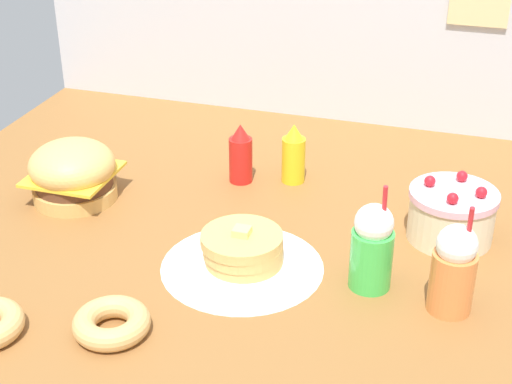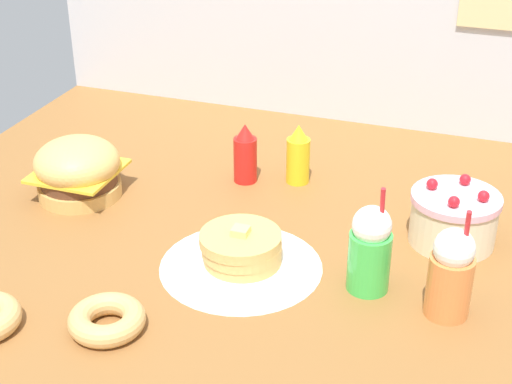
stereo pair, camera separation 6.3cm
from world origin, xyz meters
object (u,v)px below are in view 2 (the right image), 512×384
layer_cake (454,218)px  mustard_bottle (298,156)px  donut_chocolate (107,319)px  burger (78,169)px  pancake_stack (241,253)px  ketchup_bottle (245,155)px  cream_soda_cup (370,249)px  orange_float_cup (451,273)px

layer_cake → mustard_bottle: bearing=157.7°
donut_chocolate → layer_cake: bearing=42.9°
burger → pancake_stack: size_ratio=0.78×
burger → layer_cake: (1.08, 0.10, -0.01)m
ketchup_bottle → donut_chocolate: size_ratio=1.08×
cream_soda_cup → mustard_bottle: bearing=123.5°
pancake_stack → cream_soda_cup: bearing=3.2°
pancake_stack → mustard_bottle: mustard_bottle is taller
burger → donut_chocolate: burger is taller
burger → mustard_bottle: (0.59, 0.30, 0.00)m
burger → layer_cake: 1.09m
mustard_bottle → ketchup_bottle: bearing=-162.8°
pancake_stack → orange_float_cup: size_ratio=1.13×
mustard_bottle → pancake_stack: bearing=-89.9°
cream_soda_cup → layer_cake: bearing=59.6°
pancake_stack → layer_cake: (0.49, 0.31, 0.03)m
pancake_stack → layer_cake: 0.58m
pancake_stack → cream_soda_cup: (0.32, 0.02, 0.07)m
burger → cream_soda_cup: bearing=-11.6°
mustard_bottle → donut_chocolate: mustard_bottle is taller
layer_cake → pancake_stack: bearing=-148.2°
burger → pancake_stack: burger is taller
burger → ketchup_bottle: 0.51m
burger → cream_soda_cup: cream_soda_cup is taller
layer_cake → cream_soda_cup: cream_soda_cup is taller
burger → cream_soda_cup: 0.94m
ketchup_bottle → mustard_bottle: 0.16m
mustard_bottle → cream_soda_cup: cream_soda_cup is taller
burger → mustard_bottle: 0.66m
layer_cake → donut_chocolate: layer_cake is taller
ketchup_bottle → cream_soda_cup: (0.48, -0.44, 0.02)m
pancake_stack → cream_soda_cup: cream_soda_cup is taller
burger → pancake_stack: 0.63m
pancake_stack → ketchup_bottle: ketchup_bottle is taller
pancake_stack → donut_chocolate: bearing=-120.7°
donut_chocolate → burger: bearing=125.7°
layer_cake → donut_chocolate: (-0.69, -0.64, -0.05)m
burger → ketchup_bottle: bearing=30.3°
pancake_stack → mustard_bottle: (-0.00, 0.51, 0.04)m
layer_cake → burger: bearing=-174.7°
layer_cake → donut_chocolate: size_ratio=1.34×
layer_cake → donut_chocolate: 0.95m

